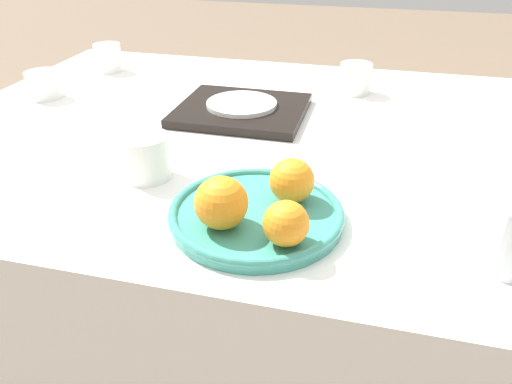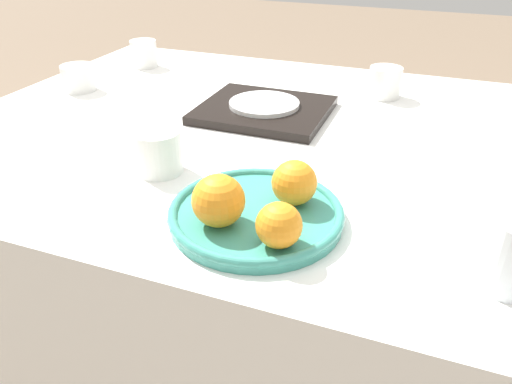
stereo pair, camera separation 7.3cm
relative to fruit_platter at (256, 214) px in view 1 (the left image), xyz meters
name	(u,v)px [view 1 (the left image)]	position (x,y,z in m)	size (l,w,h in m)	color
ground_plane	(248,367)	(-0.11, 0.34, -0.75)	(12.00, 12.00, 0.00)	#7A6651
table	(247,265)	(-0.11, 0.34, -0.38)	(1.36, 1.05, 0.74)	white
fruit_platter	(256,214)	(0.00, 0.00, 0.00)	(0.27, 0.27, 0.02)	teal
orange_0	(221,203)	(-0.04, -0.05, 0.04)	(0.08, 0.08, 0.08)	orange
orange_1	(292,181)	(0.04, 0.04, 0.04)	(0.07, 0.07, 0.07)	orange
orange_2	(286,224)	(0.06, -0.07, 0.04)	(0.06, 0.06, 0.06)	orange
water_glass	(512,237)	(0.35, -0.03, 0.04)	(0.07, 0.07, 0.10)	silver
serving_tray	(242,110)	(-0.14, 0.42, 0.00)	(0.28, 0.25, 0.02)	black
side_plate	(242,104)	(-0.14, 0.42, 0.01)	(0.16, 0.16, 0.01)	white
cup_0	(355,78)	(0.10, 0.64, 0.03)	(0.08, 0.08, 0.07)	white
cup_1	(44,85)	(-0.64, 0.41, 0.02)	(0.08, 0.08, 0.07)	white
cup_2	(146,157)	(-0.22, 0.09, 0.03)	(0.08, 0.08, 0.08)	white
cup_3	(108,58)	(-0.60, 0.66, 0.03)	(0.08, 0.08, 0.08)	white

